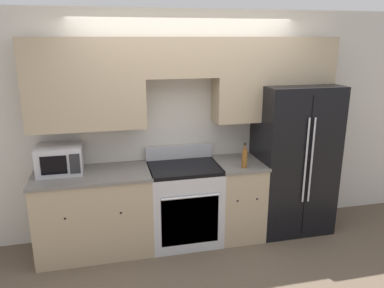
{
  "coord_description": "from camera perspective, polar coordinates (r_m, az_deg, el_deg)",
  "views": [
    {
      "loc": [
        -0.91,
        -3.55,
        2.3
      ],
      "look_at": [
        -0.0,
        0.31,
        1.16
      ],
      "focal_mm": 35.0,
      "sensor_mm": 36.0,
      "label": 1
    }
  ],
  "objects": [
    {
      "name": "lower_cabinets_right",
      "position": [
        4.52,
        6.94,
        -8.18
      ],
      "size": [
        0.53,
        0.64,
        0.91
      ],
      "color": "tan",
      "rests_on": "ground_plane"
    },
    {
      "name": "oven_range",
      "position": [
        4.35,
        -1.2,
        -8.99
      ],
      "size": [
        0.79,
        0.65,
        1.07
      ],
      "color": "#B7B7BC",
      "rests_on": "ground_plane"
    },
    {
      "name": "wall_back",
      "position": [
        4.29,
        -0.75,
        5.79
      ],
      "size": [
        8.0,
        0.39,
        2.6
      ],
      "color": "beige",
      "rests_on": "ground_plane"
    },
    {
      "name": "microwave",
      "position": [
        4.17,
        -19.47,
        -2.22
      ],
      "size": [
        0.46,
        0.38,
        0.3
      ],
      "color": "#B7B7BC",
      "rests_on": "lower_cabinets_left"
    },
    {
      "name": "refrigerator",
      "position": [
        4.67,
        15.03,
        -2.13
      ],
      "size": [
        0.89,
        0.73,
        1.78
      ],
      "color": "black",
      "rests_on": "ground_plane"
    },
    {
      "name": "ground_plane",
      "position": [
        4.32,
        0.98,
        -16.12
      ],
      "size": [
        12.0,
        12.0,
        0.0
      ],
      "primitive_type": "plane",
      "color": "brown"
    },
    {
      "name": "lower_cabinets_left",
      "position": [
        4.28,
        -14.62,
        -10.06
      ],
      "size": [
        1.23,
        0.64,
        0.91
      ],
      "color": "tan",
      "rests_on": "ground_plane"
    },
    {
      "name": "bottle",
      "position": [
        4.14,
        8.0,
        -2.11
      ],
      "size": [
        0.06,
        0.06,
        0.28
      ],
      "color": "brown",
      "rests_on": "lower_cabinets_right"
    }
  ]
}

